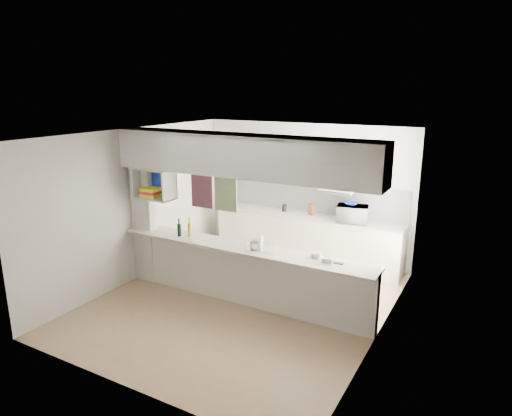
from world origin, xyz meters
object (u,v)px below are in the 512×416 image
Objects in this scene: microwave at (352,214)px; wine_bottles at (185,229)px; bowl at (351,204)px; dish_rack at (260,244)px.

microwave is 1.77× the size of wine_bottles.
bowl is at bearing -14.96° from microwave.
bowl is at bearing 54.47° from dish_rack.
wine_bottles is (-2.08, -2.08, -0.22)m from bowl.
wine_bottles is at bearing 31.53° from microwave.
dish_rack is at bearing 56.49° from microwave.
wine_bottles is at bearing -134.99° from bowl.
wine_bottles reaches higher than microwave.
bowl is 0.76× the size of wine_bottles.
wine_bottles is (-1.35, -0.05, 0.03)m from dish_rack.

